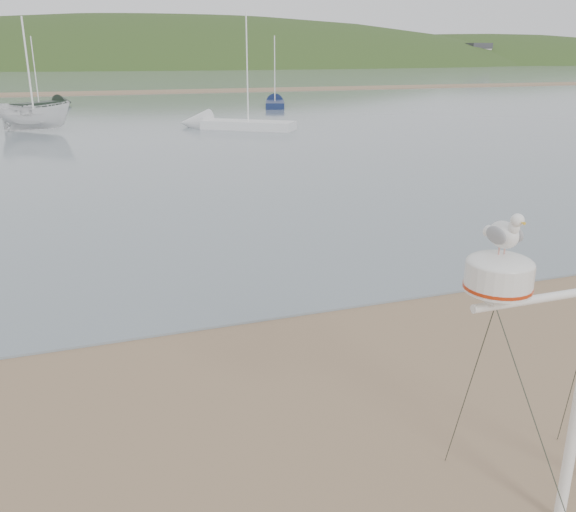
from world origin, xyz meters
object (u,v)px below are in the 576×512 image
object	(u,v)px
mast_rig	(576,414)
boat_white	(31,92)
sailboat_blue_far	(275,103)
sailboat_white_near	(218,124)
sailboat_dark_mid	(53,104)

from	to	relation	value
mast_rig	boat_white	xyz separation A→B (m)	(-5.90, 35.35, 1.04)
boat_white	sailboat_blue_far	size ratio (longest dim) A/B	0.70
sailboat_blue_far	sailboat_white_near	bearing A→B (deg)	-120.06
boat_white	mast_rig	bearing A→B (deg)	-145.07
sailboat_white_near	mast_rig	bearing A→B (deg)	-97.73
sailboat_blue_far	sailboat_dark_mid	bearing A→B (deg)	163.96
boat_white	sailboat_dark_mid	world-z (taller)	sailboat_dark_mid
mast_rig	sailboat_blue_far	world-z (taller)	sailboat_blue_far
sailboat_blue_far	sailboat_dark_mid	xyz separation A→B (m)	(-18.21, 5.24, 0.00)
boat_white	sailboat_dark_mid	xyz separation A→B (m)	(0.75, 17.92, -1.99)
mast_rig	sailboat_blue_far	size ratio (longest dim) A/B	0.81
mast_rig	boat_white	distance (m)	35.85
boat_white	sailboat_dark_mid	distance (m)	18.05
boat_white	sailboat_blue_far	world-z (taller)	sailboat_blue_far
sailboat_blue_far	sailboat_dark_mid	distance (m)	18.95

